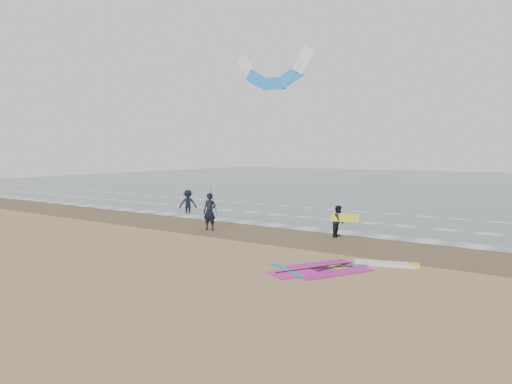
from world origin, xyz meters
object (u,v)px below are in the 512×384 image
Objects in this scene: person_walking at (339,221)px; person_wading at (188,199)px; surf_kite at (274,74)px; windsurf_rig at (343,268)px; person_standing at (210,212)px.

person_wading reaches higher than person_walking.
surf_kite is at bearing 0.69° from person_wading.
person_standing is (-9.08, 3.55, 0.97)m from windsurf_rig.
surf_kite reaches higher than windsurf_rig.
windsurf_rig is at bearing -49.55° from surf_kite.
person_standing reaches higher than windsurf_rig.
person_walking is at bearing 114.93° from windsurf_rig.
person_walking is 0.16× the size of surf_kite.
person_wading is (-5.81, 4.70, -0.05)m from person_standing.
person_wading is at bearing -136.73° from surf_kite.
person_standing is 1.05× the size of person_wading.
person_standing is at bearing 103.74° from person_walking.
windsurf_rig is 9.80m from person_standing.
person_wading is at bearing 129.33° from person_standing.
person_standing is 6.81m from person_walking.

